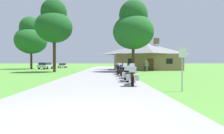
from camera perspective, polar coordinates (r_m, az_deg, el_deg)
ground_plane at (r=24.11m, az=-3.49°, el=-1.90°), size 500.00×500.00×0.00m
asphalt_driveway at (r=22.12m, az=-3.64°, el=-2.13°), size 6.40×80.00×0.06m
motorcycle_black_nearest_to_camera at (r=10.66m, az=6.58°, el=-2.89°), size 0.88×2.08×1.30m
motorcycle_blue_second_in_row at (r=12.82m, az=4.75°, el=-2.15°), size 0.72×2.08×1.30m
motorcycle_black_third_in_row at (r=15.46m, az=4.11°, el=-1.49°), size 0.72×2.08×1.30m
motorcycle_green_fourth_in_row at (r=17.74m, az=3.06°, el=-1.14°), size 0.73×2.08×1.30m
motorcycle_orange_fifth_in_row at (r=20.15m, az=2.13°, el=-0.80°), size 0.80×2.07×1.30m
motorcycle_orange_sixth_in_row at (r=22.40m, az=2.16°, el=-0.57°), size 0.78×2.08×1.30m
motorcycle_orange_farthest_in_row at (r=24.67m, az=1.77°, el=-0.38°), size 0.66×2.08×1.30m
stone_lodge at (r=34.88m, az=10.70°, el=3.52°), size 12.49×8.31×6.10m
bystander_gray_shirt_near_lodge at (r=28.13m, az=11.11°, el=0.45°), size 0.50×0.36×1.67m
bystander_olive_shirt_beside_signpost at (r=28.98m, az=10.64°, el=0.52°), size 0.55×0.26×1.69m
metal_signpost_roadside at (r=9.25m, az=21.69°, el=0.96°), size 0.36×0.06×2.14m
tree_left_far at (r=42.34m, az=-24.59°, el=8.77°), size 6.64×6.64×11.25m
tree_left_near at (r=28.03m, az=-18.12°, el=13.28°), size 5.30×5.30×10.68m
tree_by_lodge_front at (r=27.15m, az=6.86°, el=12.64°), size 6.08×6.08×10.67m
parked_silver_suv_far_left at (r=40.69m, az=-20.61°, el=0.48°), size 2.01×4.65×1.40m
parked_white_sedan_far_left at (r=48.12m, az=-15.57°, el=0.50°), size 2.13×4.32×1.20m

